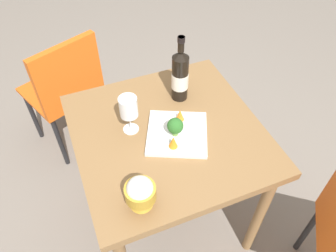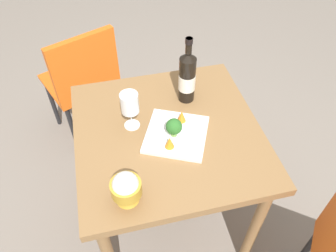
% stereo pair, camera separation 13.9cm
% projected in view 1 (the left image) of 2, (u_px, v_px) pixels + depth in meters
% --- Properties ---
extents(ground_plane, '(8.00, 8.00, 0.00)m').
position_uv_depth(ground_plane, '(168.00, 215.00, 1.97)').
color(ground_plane, gray).
extents(dining_table, '(0.79, 0.79, 0.75)m').
position_uv_depth(dining_table, '(168.00, 146.00, 1.49)').
color(dining_table, olive).
rests_on(dining_table, ground_plane).
extents(chair_near_window, '(0.52, 0.52, 0.85)m').
position_uv_depth(chair_near_window, '(66.00, 87.00, 1.96)').
color(chair_near_window, orange).
rests_on(chair_near_window, ground_plane).
extents(wine_bottle, '(0.08, 0.08, 0.32)m').
position_uv_depth(wine_bottle, '(180.00, 75.00, 1.47)').
color(wine_bottle, black).
rests_on(wine_bottle, dining_table).
extents(wine_glass, '(0.08, 0.08, 0.18)m').
position_uv_depth(wine_glass, '(128.00, 108.00, 1.33)').
color(wine_glass, white).
rests_on(wine_glass, dining_table).
extents(rice_bowl, '(0.11, 0.11, 0.14)m').
position_uv_depth(rice_bowl, '(140.00, 192.00, 1.12)').
color(rice_bowl, gold).
rests_on(rice_bowl, dining_table).
extents(serving_plate, '(0.33, 0.33, 0.02)m').
position_uv_depth(serving_plate, '(177.00, 133.00, 1.40)').
color(serving_plate, white).
rests_on(serving_plate, dining_table).
extents(broccoli_floret, '(0.07, 0.07, 0.09)m').
position_uv_depth(broccoli_floret, '(175.00, 126.00, 1.35)').
color(broccoli_floret, '#729E4C').
rests_on(broccoli_floret, serving_plate).
extents(carrot_garnish_left, '(0.04, 0.04, 0.06)m').
position_uv_depth(carrot_garnish_left, '(180.00, 115.00, 1.42)').
color(carrot_garnish_left, orange).
rests_on(carrot_garnish_left, serving_plate).
extents(carrot_garnish_right, '(0.04, 0.04, 0.05)m').
position_uv_depth(carrot_garnish_right, '(173.00, 142.00, 1.32)').
color(carrot_garnish_right, orange).
rests_on(carrot_garnish_right, serving_plate).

